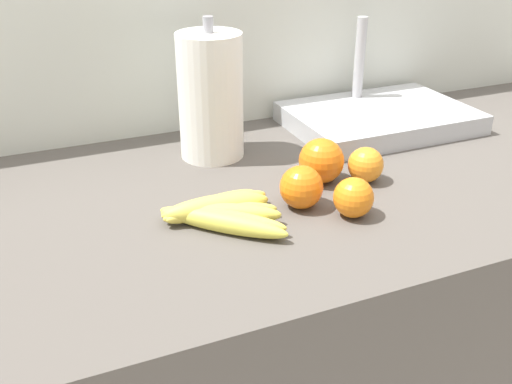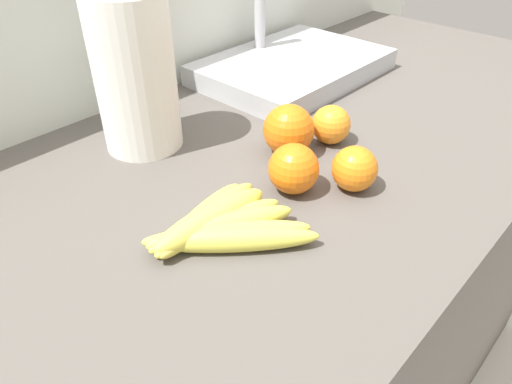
{
  "view_description": "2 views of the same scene",
  "coord_description": "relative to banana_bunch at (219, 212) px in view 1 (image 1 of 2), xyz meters",
  "views": [
    {
      "loc": [
        -0.58,
        -0.86,
        1.41
      ],
      "look_at": [
        -0.24,
        -0.08,
        0.98
      ],
      "focal_mm": 41.33,
      "sensor_mm": 36.0,
      "label": 1
    },
    {
      "loc": [
        -0.61,
        -0.43,
        1.34
      ],
      "look_at": [
        -0.23,
        -0.07,
        0.97
      ],
      "focal_mm": 33.1,
      "sensor_mm": 36.0,
      "label": 2
    }
  ],
  "objects": [
    {
      "name": "banana_bunch",
      "position": [
        0.0,
        0.0,
        0.0
      ],
      "size": [
        0.19,
        0.18,
        0.04
      ],
      "color": "#DBD24C",
      "rests_on": "counter"
    },
    {
      "name": "orange_front",
      "position": [
        0.3,
        0.04,
        0.02
      ],
      "size": [
        0.07,
        0.07,
        0.07
      ],
      "primitive_type": "sphere",
      "color": "orange",
      "rests_on": "counter"
    },
    {
      "name": "wall_back",
      "position": [
        0.31,
        0.45,
        -0.31
      ],
      "size": [
        1.92,
        0.06,
        1.3
      ],
      "primitive_type": "cube",
      "color": "silver",
      "rests_on": "ground"
    },
    {
      "name": "orange_right",
      "position": [
        0.21,
        -0.07,
        0.02
      ],
      "size": [
        0.07,
        0.07,
        0.07
      ],
      "primitive_type": "sphere",
      "color": "orange",
      "rests_on": "counter"
    },
    {
      "name": "orange_back_right",
      "position": [
        0.15,
        -0.0,
        0.02
      ],
      "size": [
        0.07,
        0.07,
        0.07
      ],
      "primitive_type": "sphere",
      "color": "orange",
      "rests_on": "counter"
    },
    {
      "name": "orange_far_right",
      "position": [
        0.22,
        0.07,
        0.02
      ],
      "size": [
        0.08,
        0.08,
        0.08
      ],
      "primitive_type": "sphere",
      "color": "orange",
      "rests_on": "counter"
    },
    {
      "name": "counter",
      "position": [
        0.31,
        0.08,
        -0.49
      ],
      "size": [
        1.52,
        0.69,
        0.94
      ],
      "primitive_type": "cube",
      "color": "#514C47",
      "rests_on": "ground"
    },
    {
      "name": "sink_basin",
      "position": [
        0.48,
        0.27,
        0.01
      ],
      "size": [
        0.4,
        0.28,
        0.23
      ],
      "color": "#B7BABF",
      "rests_on": "counter"
    },
    {
      "name": "paper_towel_roll",
      "position": [
        0.08,
        0.26,
        0.11
      ],
      "size": [
        0.13,
        0.13,
        0.27
      ],
      "color": "white",
      "rests_on": "counter"
    }
  ]
}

